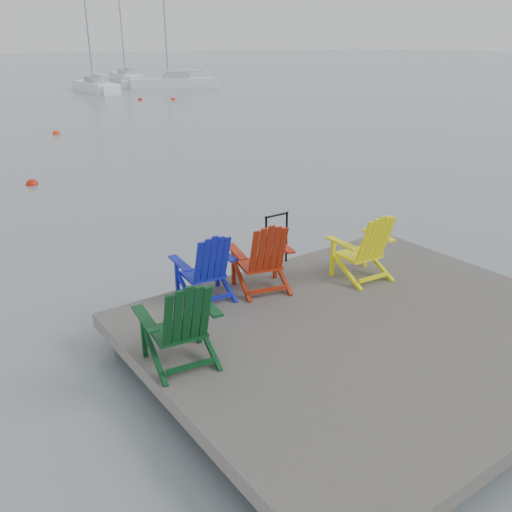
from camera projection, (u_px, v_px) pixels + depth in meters
ground at (368, 355)px, 7.58m from camera, size 400.00×400.00×0.00m
dock at (370, 333)px, 7.46m from camera, size 6.00×5.00×1.40m
handrail at (276, 234)px, 9.18m from camera, size 0.48×0.04×0.90m
chair_green at (181, 322)px, 6.27m from camera, size 0.98×0.92×1.13m
chair_blue at (206, 266)px, 7.92m from camera, size 0.91×0.85×1.06m
chair_red at (263, 256)px, 8.19m from camera, size 1.04×0.99×1.12m
chair_yellow at (365, 246)px, 8.60m from camera, size 0.95×0.89×1.12m
sailboat_near at (95, 87)px, 46.00m from camera, size 2.03×7.19×10.03m
sailboat_mid at (126, 78)px, 57.74m from camera, size 3.44×8.16×10.99m
sailboat_far at (173, 83)px, 50.21m from camera, size 7.92×4.52×10.73m
buoy_a at (32, 185)px, 16.50m from camera, size 0.36×0.36×0.36m
buoy_b at (56, 134)px, 25.39m from camera, size 0.34×0.34×0.34m
buoy_c at (173, 100)px, 39.86m from camera, size 0.34×0.34×0.34m
buoy_d at (140, 100)px, 39.65m from camera, size 0.32×0.32×0.32m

